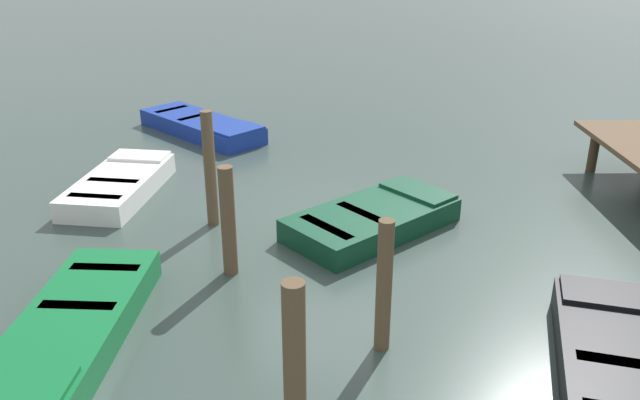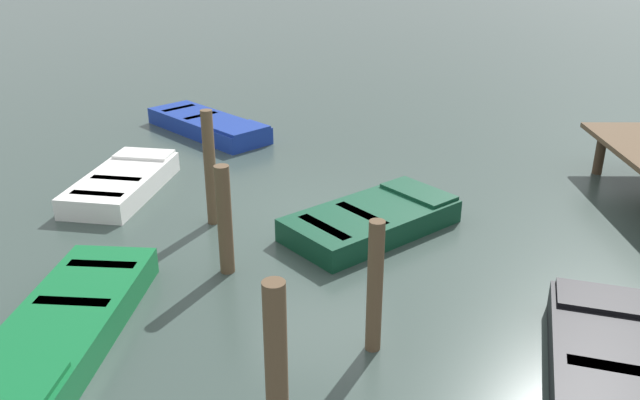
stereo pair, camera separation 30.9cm
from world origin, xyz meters
TOP-DOWN VIEW (x-y plane):
  - ground_plane at (0.00, 0.00)m, footprint 80.00×80.00m
  - rowboat_green at (3.67, -3.33)m, footprint 3.76×1.64m
  - rowboat_white at (-1.29, -3.83)m, footprint 3.02×1.78m
  - rowboat_black at (4.64, 3.21)m, footprint 3.35×2.21m
  - rowboat_dark_green at (0.55, 0.88)m, footprint 3.00×3.27m
  - rowboat_blue at (-5.18, -2.67)m, footprint 3.51×3.37m
  - mooring_piling_near_left at (3.92, 0.56)m, footprint 0.19×0.19m
  - mooring_piling_far_right at (5.81, -0.55)m, footprint 0.21×0.21m
  - mooring_piling_far_left at (0.15, -1.89)m, footprint 0.20×0.20m
  - mooring_piling_center at (1.91, -1.46)m, footprint 0.22×0.22m

SIDE VIEW (x-z plane):
  - ground_plane at x=0.00m, z-range 0.00..0.00m
  - rowboat_blue at x=-5.18m, z-range -0.01..0.45m
  - rowboat_green at x=3.67m, z-range -0.01..0.45m
  - rowboat_black at x=4.64m, z-range -0.01..0.45m
  - rowboat_dark_green at x=0.55m, z-range -0.01..0.45m
  - rowboat_white at x=-1.29m, z-range -0.01..0.45m
  - mooring_piling_center at x=1.91m, z-range 0.00..1.71m
  - mooring_piling_near_left at x=3.92m, z-range 0.00..1.75m
  - mooring_piling_far_left at x=0.15m, z-range 0.00..2.05m
  - mooring_piling_far_right at x=5.81m, z-range 0.00..2.07m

